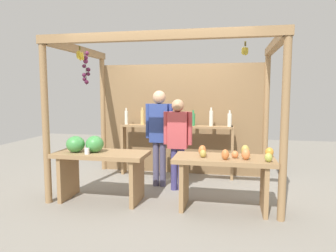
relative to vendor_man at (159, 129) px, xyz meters
The scene contains 7 objects.
ground_plane 1.03m from the vendor_man, 24.22° to the right, with size 12.00×12.00×0.00m, color gray.
market_stall 0.61m from the vendor_man, 62.54° to the left, with size 3.41×2.19×2.43m.
fruit_counter_left 1.23m from the vendor_man, 130.32° to the right, with size 1.38×0.64×0.99m.
fruit_counter_right 1.51m from the vendor_man, 37.53° to the right, with size 1.40×0.64×0.90m.
bottle_shelf_unit 0.73m from the vendor_man, 74.99° to the left, with size 2.19×0.22×1.35m.
vendor_man is the anchor object (origin of this frame).
vendor_woman 0.40m from the vendor_man, 24.99° to the right, with size 0.48×0.21×1.52m.
Camera 1 is at (0.99, -5.09, 1.64)m, focal length 33.30 mm.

